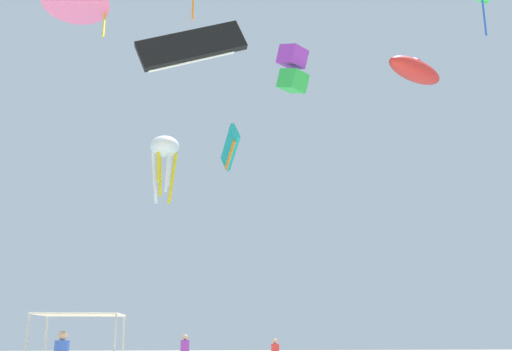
{
  "coord_description": "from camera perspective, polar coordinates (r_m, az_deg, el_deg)",
  "views": [
    {
      "loc": [
        -3.91,
        -19.54,
        1.7
      ],
      "look_at": [
        -0.27,
        13.88,
        10.73
      ],
      "focal_mm": 41.97,
      "sensor_mm": 36.0,
      "label": 1
    }
  ],
  "objects": [
    {
      "name": "canopy_tent",
      "position": [
        22.84,
        -16.43,
        -12.86
      ],
      "size": [
        2.93,
        2.76,
        2.47
      ],
      "color": "#B2B2B7",
      "rests_on": "ground"
    },
    {
      "name": "kite_octopus_white",
      "position": [
        44.59,
        -8.71,
        2.42
      ],
      "size": [
        2.98,
        2.98,
        5.08
      ],
      "rotation": [
        0.0,
        0.0,
        0.99
      ],
      "color": "white"
    },
    {
      "name": "kite_box_purple",
      "position": [
        30.05,
        3.51,
        10.12
      ],
      "size": [
        1.67,
        1.69,
        2.54
      ],
      "rotation": [
        0.0,
        0.0,
        0.72
      ],
      "color": "purple"
    },
    {
      "name": "kite_inflatable_red",
      "position": [
        44.88,
        14.91,
        9.66
      ],
      "size": [
        5.66,
        4.58,
        2.26
      ],
      "rotation": [
        0.0,
        0.0,
        3.7
      ],
      "color": "red"
    },
    {
      "name": "kite_parafoil_black",
      "position": [
        34.69,
        -6.14,
        12.15
      ],
      "size": [
        6.37,
        1.49,
        3.88
      ],
      "rotation": [
        0.0,
        0.0,
        3.28
      ],
      "color": "black"
    },
    {
      "name": "person_near_tent",
      "position": [
        29.77,
        -6.8,
        -16.21
      ],
      "size": [
        0.42,
        0.47,
        1.76
      ],
      "rotation": [
        0.0,
        0.0,
        1.57
      ],
      "color": "slate",
      "rests_on": "ground"
    },
    {
      "name": "kite_parafoil_teal",
      "position": [
        41.56,
        -2.48,
        2.6
      ],
      "size": [
        1.14,
        4.06,
        2.5
      ],
      "rotation": [
        0.0,
        0.0,
        1.7
      ],
      "color": "teal"
    }
  ]
}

